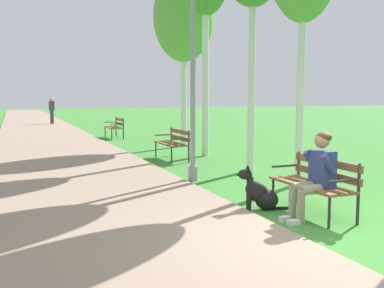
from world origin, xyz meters
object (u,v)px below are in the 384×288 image
at_px(park_bench_near, 316,180).
at_px(birch_tree_fifth, 184,18).
at_px(park_bench_mid, 173,141).
at_px(lamp_post_near, 193,77).
at_px(pedestrian_distant, 52,111).
at_px(person_seated_on_near_bench, 316,173).
at_px(park_bench_far, 115,126).
at_px(dog_black, 260,193).

distance_m(park_bench_near, birch_tree_fifth, 10.06).
bearing_deg(park_bench_mid, lamp_post_near, -102.25).
relative_size(lamp_post_near, pedestrian_distant, 2.50).
xyz_separation_m(person_seated_on_near_bench, lamp_post_near, (-0.50, 3.39, 1.46)).
height_order(park_bench_near, park_bench_far, same).
height_order(lamp_post_near, birch_tree_fifth, birch_tree_fifth).
distance_m(park_bench_near, pedestrian_distant, 23.45).
bearing_deg(dog_black, park_bench_far, 87.82).
height_order(park_bench_far, lamp_post_near, lamp_post_near).
xyz_separation_m(person_seated_on_near_bench, birch_tree_fifth, (1.60, 9.44, 3.73)).
height_order(lamp_post_near, pedestrian_distant, lamp_post_near).
distance_m(park_bench_mid, pedestrian_distant, 17.25).
relative_size(dog_black, birch_tree_fifth, 0.14).
distance_m(person_seated_on_near_bench, lamp_post_near, 3.73).
height_order(park_bench_near, person_seated_on_near_bench, person_seated_on_near_bench).
bearing_deg(park_bench_far, park_bench_near, -89.28).
distance_m(dog_black, pedestrian_distant, 22.90).
distance_m(park_bench_far, person_seated_on_near_bench, 13.42).
distance_m(park_bench_near, park_bench_far, 13.15).
bearing_deg(pedestrian_distant, park_bench_mid, -83.85).
bearing_deg(park_bench_mid, dog_black, -96.09).
height_order(birch_tree_fifth, pedestrian_distant, birch_tree_fifth).
bearing_deg(birch_tree_fifth, lamp_post_near, -109.18).
xyz_separation_m(lamp_post_near, pedestrian_distant, (-1.18, 20.24, -1.30)).
xyz_separation_m(park_bench_mid, lamp_post_near, (-0.67, -3.09, 1.63)).
distance_m(park_bench_far, pedestrian_distant, 10.37).
relative_size(park_bench_mid, lamp_post_near, 0.36).
bearing_deg(park_bench_mid, pedestrian_distant, 96.15).
bearing_deg(dog_black, pedestrian_distant, 93.10).
distance_m(park_bench_mid, birch_tree_fifth, 5.09).
relative_size(dog_black, lamp_post_near, 0.19).
relative_size(park_bench_far, dog_black, 1.86).
bearing_deg(person_seated_on_near_bench, park_bench_near, 52.22).
bearing_deg(park_bench_far, pedestrian_distant, 99.55).
bearing_deg(pedestrian_distant, park_bench_near, -85.39).
bearing_deg(dog_black, park_bench_mid, 83.91).
bearing_deg(park_bench_near, lamp_post_near, 102.77).
bearing_deg(lamp_post_near, dog_black, -88.63).
bearing_deg(pedestrian_distant, park_bench_far, -80.45).
xyz_separation_m(lamp_post_near, birch_tree_fifth, (2.10, 6.05, 2.27)).
height_order(park_bench_mid, person_seated_on_near_bench, person_seated_on_near_bench).
bearing_deg(pedestrian_distant, lamp_post_near, -86.67).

